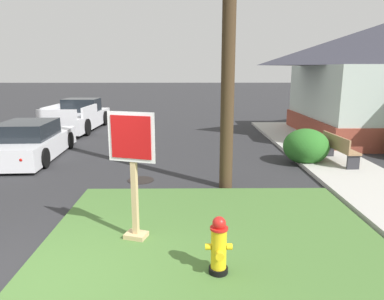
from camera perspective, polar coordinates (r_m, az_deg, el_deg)
ground_plane at (r=5.53m, az=-22.73°, el=-19.98°), size 160.00×160.00×0.00m
grass_corner_patch at (r=6.53m, az=3.49°, el=-13.24°), size 5.79×4.76×0.08m
sidewalk_strip at (r=11.60m, az=22.48°, el=-2.44°), size 2.20×17.73×0.12m
fire_hydrant at (r=5.17m, az=4.30°, el=-15.21°), size 0.38×0.34×0.85m
stop_sign at (r=5.96m, az=-9.35°, el=-4.23°), size 0.78×0.38×2.17m
manhole_cover at (r=9.68m, az=-8.20°, el=-4.79°), size 0.70×0.70×0.02m
parked_sedan_white at (r=13.05m, az=-24.42°, el=1.16°), size 2.08×4.57×1.25m
pickup_truck_white at (r=18.49m, az=-17.76°, el=5.01°), size 2.15×5.21×1.48m
street_bench at (r=11.73m, az=22.43°, el=0.40°), size 0.51×1.76×0.85m
shrub_by_curb at (r=11.69m, az=17.77°, el=0.55°), size 1.40×1.40×1.12m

